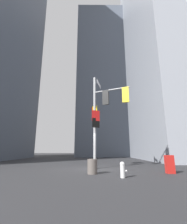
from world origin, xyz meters
TOP-DOWN VIEW (x-y plane):
  - ground at (0.00, 0.00)m, footprint 120.00×120.00m
  - building_tower_right at (15.16, 11.16)m, footprint 16.94×16.94m
  - building_mid_block at (2.93, 23.88)m, footprint 12.66×12.66m
  - signal_pole_assembly at (0.53, 0.15)m, footprint 2.77×3.24m
  - fire_hydrant at (1.29, -3.82)m, footprint 0.33×0.23m
  - newspaper_box at (4.28, -2.38)m, footprint 0.45×0.36m
  - trash_bin at (-0.17, -2.55)m, footprint 0.56×0.56m

SIDE VIEW (x-z plane):
  - ground at x=0.00m, z-range 0.00..0.00m
  - fire_hydrant at x=1.29m, z-range 0.02..0.77m
  - trash_bin at x=-0.17m, z-range 0.00..0.80m
  - newspaper_box at x=4.28m, z-range 0.00..1.01m
  - signal_pole_assembly at x=0.53m, z-range 0.81..7.84m
  - building_mid_block at x=2.93m, z-range 0.00..33.48m
  - building_tower_right at x=15.16m, z-range 0.00..37.52m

